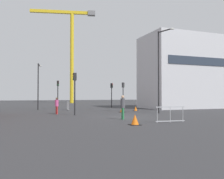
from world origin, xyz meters
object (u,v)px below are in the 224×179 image
object	(u,v)px
construction_crane	(71,42)
streetlamp_tall	(160,65)
streetlamp_short	(38,82)
pedestrian_waiting	(57,105)
traffic_light_far	(58,90)
traffic_cone_by_barrier	(122,110)
traffic_light_island	(112,91)
traffic_cone_orange	(135,120)
traffic_light_verge	(75,87)
pedestrian_walking	(123,105)
traffic_light_crosswalk	(123,91)
traffic_cone_on_verge	(136,109)

from	to	relation	value
construction_crane	streetlamp_tall	distance (m)	38.85
streetlamp_short	pedestrian_waiting	world-z (taller)	streetlamp_short
traffic_light_far	traffic_cone_by_barrier	xyz separation A→B (m)	(5.73, -8.36, -2.29)
streetlamp_short	traffic_light_island	bearing A→B (deg)	10.82
construction_crane	traffic_cone_orange	distance (m)	47.84
traffic_light_verge	traffic_cone_by_barrier	size ratio (longest dim) A/B	6.56
pedestrian_walking	traffic_light_verge	bearing A→B (deg)	117.32
traffic_light_crosswalk	traffic_cone_on_verge	xyz separation A→B (m)	(-0.55, -5.08, -2.21)
streetlamp_tall	traffic_light_far	world-z (taller)	streetlamp_tall
traffic_light_verge	traffic_cone_by_barrier	xyz separation A→B (m)	(5.65, 2.18, -2.36)
traffic_light_crosswalk	pedestrian_walking	bearing A→B (deg)	-113.11
traffic_light_verge	traffic_cone_orange	xyz separation A→B (m)	(1.98, -8.64, -2.32)
streetlamp_short	pedestrian_waiting	size ratio (longest dim) A/B	3.64
construction_crane	streetlamp_short	world-z (taller)	construction_crane
construction_crane	traffic_light_crosswalk	bearing A→B (deg)	-85.75
streetlamp_short	traffic_cone_on_verge	size ratio (longest dim) A/B	10.95
traffic_cone_on_verge	traffic_light_far	bearing A→B (deg)	140.69
traffic_light_island	traffic_light_crosswalk	distance (m)	3.27
traffic_light_crosswalk	pedestrian_walking	size ratio (longest dim) A/B	1.98
traffic_light_crosswalk	pedestrian_waiting	bearing A→B (deg)	-145.01
streetlamp_tall	traffic_light_crosswalk	world-z (taller)	streetlamp_tall
traffic_cone_on_verge	traffic_cone_by_barrier	xyz separation A→B (m)	(-2.44, -1.67, 0.03)
pedestrian_walking	traffic_cone_by_barrier	distance (m)	7.94
traffic_light_island	traffic_cone_on_verge	distance (m)	8.60
construction_crane	pedestrian_walking	bearing A→B (deg)	-95.37
traffic_light_island	traffic_light_crosswalk	size ratio (longest dim) A/B	1.01
construction_crane	streetlamp_short	distance (m)	30.31
traffic_light_verge	pedestrian_waiting	xyz separation A→B (m)	(-1.37, 1.91, -1.70)
traffic_light_crosswalk	pedestrian_waiting	xyz separation A→B (m)	(-10.01, -7.01, -1.52)
traffic_light_island	pedestrian_waiting	bearing A→B (deg)	-132.87
traffic_cone_by_barrier	traffic_light_far	bearing A→B (deg)	124.43
streetlamp_short	traffic_light_crosswalk	bearing A→B (deg)	-5.98
traffic_light_island	traffic_light_verge	bearing A→B (deg)	-123.79
traffic_light_far	traffic_light_crosswalk	bearing A→B (deg)	-10.50
construction_crane	traffic_cone_orange	bearing A→B (deg)	-95.80
construction_crane	pedestrian_walking	world-z (taller)	construction_crane
streetlamp_short	traffic_cone_by_barrier	distance (m)	11.90
traffic_light_crosswalk	pedestrian_walking	distance (m)	15.34
pedestrian_walking	pedestrian_waiting	bearing A→B (deg)	119.72
traffic_light_verge	pedestrian_walking	distance (m)	5.98
streetlamp_short	traffic_light_verge	bearing A→B (deg)	-75.60
traffic_light_crosswalk	traffic_cone_by_barrier	bearing A→B (deg)	-113.93
traffic_cone_on_verge	streetlamp_short	bearing A→B (deg)	149.66
streetlamp_tall	traffic_light_far	distance (m)	14.49
pedestrian_waiting	traffic_light_far	bearing A→B (deg)	81.51
construction_crane	traffic_cone_orange	size ratio (longest dim) A/B	33.98
traffic_light_crosswalk	streetlamp_short	bearing A→B (deg)	174.02
traffic_light_far	traffic_light_crosswalk	size ratio (longest dim) A/B	1.05
traffic_light_far	construction_crane	bearing A→B (deg)	75.71
construction_crane	streetlamp_short	xyz separation A→B (m)	(-9.17, -26.59, -11.29)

